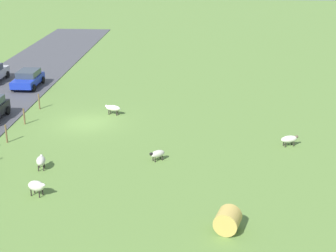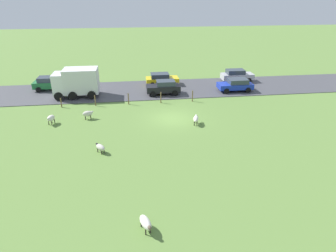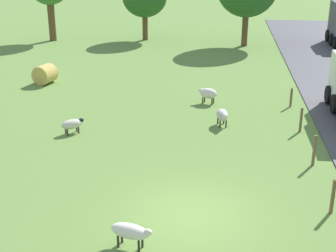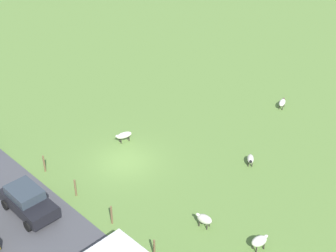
{
  "view_description": "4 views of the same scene",
  "coord_description": "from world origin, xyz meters",
  "px_view_note": "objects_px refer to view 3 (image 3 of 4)",
  "views": [
    {
      "loc": [
        -8.55,
        34.79,
        13.01
      ],
      "look_at": [
        -6.35,
        3.79,
        1.34
      ],
      "focal_mm": 54.03,
      "sensor_mm": 36.0,
      "label": 1
    },
    {
      "loc": [
        -25.88,
        3.79,
        11.24
      ],
      "look_at": [
        -4.06,
        0.92,
        1.08
      ],
      "focal_mm": 31.24,
      "sensor_mm": 36.0,
      "label": 2
    },
    {
      "loc": [
        0.71,
        -13.71,
        8.44
      ],
      "look_at": [
        -1.37,
        5.36,
        0.94
      ],
      "focal_mm": 52.12,
      "sensor_mm": 36.0,
      "label": 3
    },
    {
      "loc": [
        16.19,
        20.33,
        18.58
      ],
      "look_at": [
        -3.91,
        0.34,
        1.37
      ],
      "focal_mm": 48.77,
      "sensor_mm": 36.0,
      "label": 4
    }
  ],
  "objects_px": {
    "sheep_1": "(208,93)",
    "sheep_3": "(222,115)",
    "sheep_0": "(72,124)",
    "sheep_4": "(131,232)",
    "hay_bale_0": "(45,74)"
  },
  "relations": [
    {
      "from": "sheep_3",
      "to": "hay_bale_0",
      "type": "bearing_deg",
      "value": 150.85
    },
    {
      "from": "sheep_0",
      "to": "sheep_1",
      "type": "height_order",
      "value": "sheep_1"
    },
    {
      "from": "sheep_1",
      "to": "sheep_3",
      "type": "distance_m",
      "value": 3.33
    },
    {
      "from": "sheep_1",
      "to": "sheep_3",
      "type": "xyz_separation_m",
      "value": [
        0.77,
        -3.24,
        -0.03
      ]
    },
    {
      "from": "sheep_0",
      "to": "sheep_4",
      "type": "bearing_deg",
      "value": -63.19
    },
    {
      "from": "sheep_4",
      "to": "hay_bale_0",
      "type": "height_order",
      "value": "hay_bale_0"
    },
    {
      "from": "sheep_4",
      "to": "sheep_1",
      "type": "bearing_deg",
      "value": 82.32
    },
    {
      "from": "sheep_0",
      "to": "sheep_3",
      "type": "bearing_deg",
      "value": 14.1
    },
    {
      "from": "sheep_4",
      "to": "hay_bale_0",
      "type": "bearing_deg",
      "value": 117.1
    },
    {
      "from": "sheep_1",
      "to": "sheep_3",
      "type": "bearing_deg",
      "value": -76.63
    },
    {
      "from": "sheep_3",
      "to": "sheep_4",
      "type": "height_order",
      "value": "sheep_3"
    },
    {
      "from": "sheep_4",
      "to": "hay_bale_0",
      "type": "distance_m",
      "value": 18.07
    },
    {
      "from": "sheep_0",
      "to": "sheep_1",
      "type": "relative_size",
      "value": 0.94
    },
    {
      "from": "sheep_0",
      "to": "sheep_3",
      "type": "distance_m",
      "value": 7.0
    },
    {
      "from": "sheep_1",
      "to": "hay_bale_0",
      "type": "distance_m",
      "value": 10.41
    }
  ]
}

